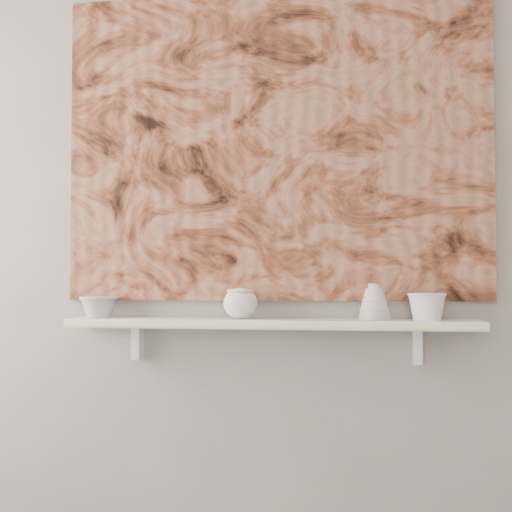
% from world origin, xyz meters
% --- Properties ---
extents(wall_back, '(3.60, 0.00, 3.60)m').
position_xyz_m(wall_back, '(0.00, 1.60, 1.35)').
color(wall_back, gray).
rests_on(wall_back, floor).
extents(shelf, '(1.40, 0.18, 0.03)m').
position_xyz_m(shelf, '(0.00, 1.51, 0.92)').
color(shelf, white).
rests_on(shelf, wall_back).
extents(shelf_stripe, '(1.40, 0.01, 0.02)m').
position_xyz_m(shelf_stripe, '(0.00, 1.41, 0.92)').
color(shelf_stripe, '#F4E7A2').
rests_on(shelf_stripe, shelf).
extents(bracket_left, '(0.03, 0.06, 0.12)m').
position_xyz_m(bracket_left, '(-0.49, 1.57, 0.84)').
color(bracket_left, white).
rests_on(bracket_left, wall_back).
extents(bracket_right, '(0.03, 0.06, 0.12)m').
position_xyz_m(bracket_right, '(0.49, 1.57, 0.84)').
color(bracket_right, white).
rests_on(bracket_right, wall_back).
extents(painting, '(1.50, 0.02, 1.10)m').
position_xyz_m(painting, '(0.00, 1.59, 1.54)').
color(painting, brown).
rests_on(painting, wall_back).
extents(house_motif, '(0.09, 0.00, 0.08)m').
position_xyz_m(house_motif, '(0.45, 1.57, 1.23)').
color(house_motif, black).
rests_on(house_motif, painting).
extents(bowl_grey, '(0.17, 0.17, 0.08)m').
position_xyz_m(bowl_grey, '(-0.61, 1.51, 0.97)').
color(bowl_grey, gray).
rests_on(bowl_grey, shelf).
extents(cup_cream, '(0.13, 0.13, 0.11)m').
position_xyz_m(cup_cream, '(-0.10, 1.51, 0.98)').
color(cup_cream, beige).
rests_on(cup_cream, shelf).
extents(bell_vessel, '(0.14, 0.14, 0.12)m').
position_xyz_m(bell_vessel, '(0.35, 1.51, 0.99)').
color(bell_vessel, beige).
rests_on(bell_vessel, shelf).
extents(bowl_white, '(0.13, 0.13, 0.09)m').
position_xyz_m(bowl_white, '(0.52, 1.51, 0.98)').
color(bowl_white, silver).
rests_on(bowl_white, shelf).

